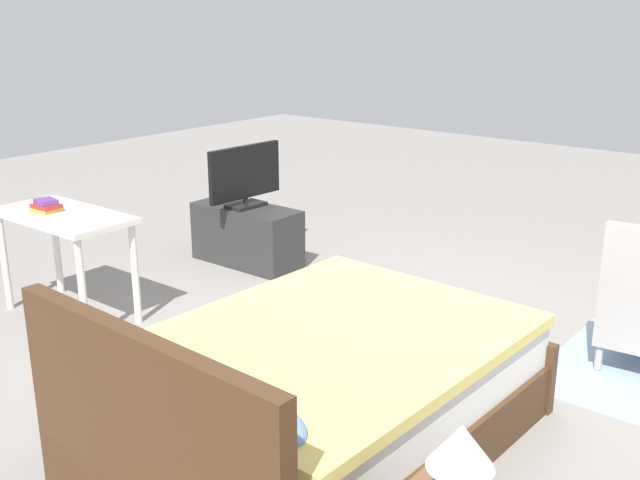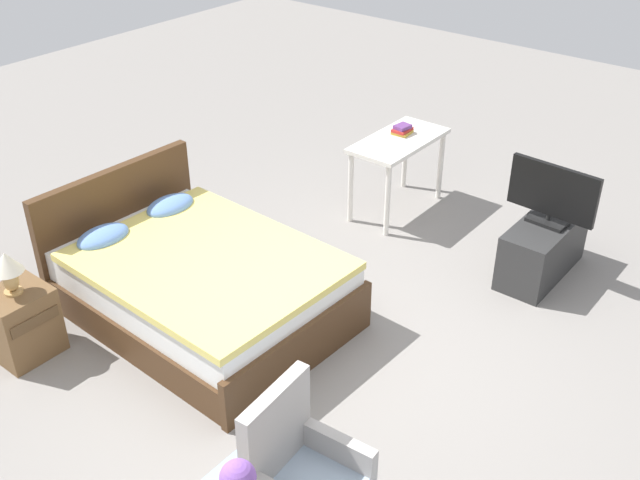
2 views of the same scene
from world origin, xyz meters
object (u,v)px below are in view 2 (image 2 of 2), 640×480
object	(u,v)px
armchair_by_window_right	(302,479)
vanity_desk	(398,150)
tv_stand	(542,248)
table_lamp	(7,267)
book_stack	(402,130)
bed	(198,282)
nightstand	(22,323)
tv_flatscreen	(552,194)

from	to	relation	value
armchair_by_window_right	vanity_desk	world-z (taller)	armchair_by_window_right
armchair_by_window_right	tv_stand	world-z (taller)	armchair_by_window_right
table_lamp	book_stack	xyz separation A→B (m)	(3.66, -0.85, 0.04)
table_lamp	book_stack	size ratio (longest dim) A/B	1.71
armchair_by_window_right	vanity_desk	bearing A→B (deg)	25.92
bed	armchair_by_window_right	xyz separation A→B (m)	(-1.03, -1.92, 0.08)
nightstand	book_stack	world-z (taller)	book_stack
tv_flatscreen	tv_stand	bearing A→B (deg)	177.02
book_stack	armchair_by_window_right	bearing A→B (deg)	-154.25
table_lamp	tv_stand	bearing A→B (deg)	-36.74
vanity_desk	tv_stand	bearing A→B (deg)	-96.45
bed	nightstand	xyz separation A→B (m)	(-1.13, 0.65, -0.03)
bed	armchair_by_window_right	bearing A→B (deg)	-118.34
nightstand	book_stack	bearing A→B (deg)	-13.14
bed	book_stack	world-z (taller)	bed
tv_stand	book_stack	bearing A→B (deg)	79.68
table_lamp	vanity_desk	xyz separation A→B (m)	(3.54, -0.90, -0.11)
armchair_by_window_right	table_lamp	distance (m)	2.60
bed	table_lamp	world-z (taller)	bed
nightstand	tv_stand	xyz separation A→B (m)	(3.35, -2.50, -0.02)
bed	armchair_by_window_right	distance (m)	2.18
vanity_desk	tv_flatscreen	bearing A→B (deg)	-96.37
vanity_desk	book_stack	xyz separation A→B (m)	(0.12, 0.04, 0.15)
bed	tv_stand	size ratio (longest dim) A/B	2.28
bed	nightstand	bearing A→B (deg)	149.94
nightstand	vanity_desk	size ratio (longest dim) A/B	0.52
armchair_by_window_right	nightstand	xyz separation A→B (m)	(-0.10, 2.57, -0.11)
bed	vanity_desk	bearing A→B (deg)	-5.79
bed	table_lamp	distance (m)	1.38
table_lamp	armchair_by_window_right	bearing A→B (deg)	-87.84
bed	vanity_desk	distance (m)	2.44
table_lamp	tv_flatscreen	world-z (taller)	tv_flatscreen
armchair_by_window_right	vanity_desk	size ratio (longest dim) A/B	0.88
armchair_by_window_right	tv_flatscreen	size ratio (longest dim) A/B	1.22
vanity_desk	bed	bearing A→B (deg)	174.21
book_stack	table_lamp	bearing A→B (deg)	166.85
table_lamp	tv_flatscreen	distance (m)	4.19
bed	armchair_by_window_right	world-z (taller)	bed
bed	nightstand	distance (m)	1.31
table_lamp	tv_stand	distance (m)	4.22
table_lamp	tv_stand	size ratio (longest dim) A/B	0.34
tv_stand	armchair_by_window_right	bearing A→B (deg)	-178.83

